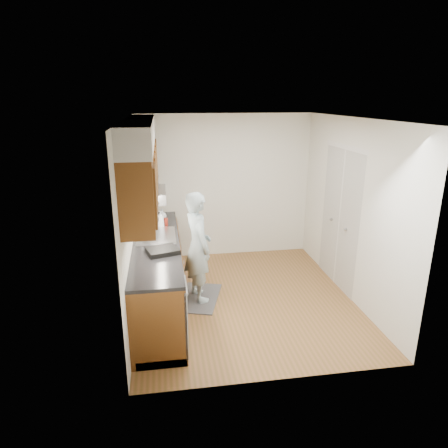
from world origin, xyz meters
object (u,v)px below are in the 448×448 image
(person, at_px, (198,240))
(soap_bottle_c, at_px, (162,214))
(dish_rack, at_px, (162,251))
(steel_can, at_px, (158,221))
(soda_can, at_px, (166,222))
(soap_bottle_b, at_px, (154,221))
(soap_bottle_a, at_px, (161,219))

(person, distance_m, soap_bottle_c, 0.99)
(person, relative_size, soap_bottle_c, 10.20)
(person, xyz_separation_m, dish_rack, (-0.48, -0.54, 0.08))
(steel_can, bearing_deg, soda_can, -32.19)
(person, relative_size, steel_can, 16.72)
(person, distance_m, steel_can, 0.83)
(person, bearing_deg, soap_bottle_b, 31.96)
(soap_bottle_c, relative_size, dish_rack, 0.47)
(steel_can, relative_size, dish_rack, 0.29)
(person, relative_size, dish_rack, 4.84)
(soap_bottle_b, relative_size, dish_rack, 0.49)
(soap_bottle_b, xyz_separation_m, soda_can, (0.17, 0.02, -0.03))
(soap_bottle_b, bearing_deg, dish_rack, -84.38)
(soap_bottle_a, relative_size, steel_can, 2.38)
(soap_bottle_a, xyz_separation_m, dish_rack, (0.01, -1.00, -0.10))
(soap_bottle_a, distance_m, soap_bottle_b, 0.13)
(soap_bottle_a, xyz_separation_m, soap_bottle_c, (0.02, 0.39, -0.04))
(dish_rack, bearing_deg, soap_bottle_b, 79.26)
(soap_bottle_c, bearing_deg, soda_can, -80.84)
(soap_bottle_c, distance_m, steel_can, 0.24)
(dish_rack, bearing_deg, soap_bottle_a, 74.14)
(person, xyz_separation_m, soda_can, (-0.42, 0.55, 0.10))
(soap_bottle_a, height_order, steel_can, soap_bottle_a)
(soda_can, bearing_deg, dish_rack, -93.14)
(soap_bottle_a, bearing_deg, dish_rack, -89.50)
(soap_bottle_b, distance_m, dish_rack, 1.08)
(soda_can, bearing_deg, steel_can, 147.81)
(soap_bottle_c, distance_m, dish_rack, 1.40)
(soap_bottle_a, height_order, soda_can, soap_bottle_a)
(person, height_order, dish_rack, person)
(soap_bottle_b, height_order, soap_bottle_c, soap_bottle_b)
(soda_can, height_order, dish_rack, soda_can)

